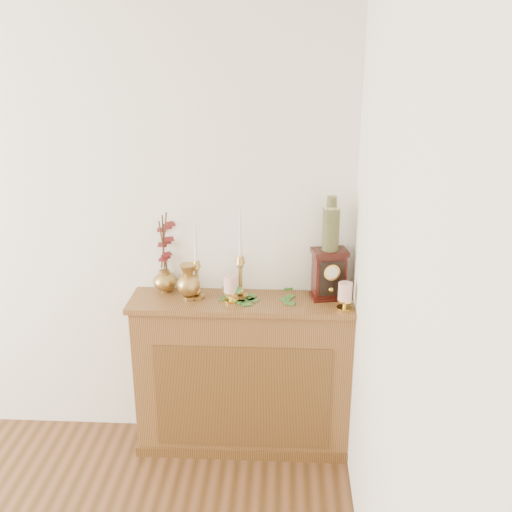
# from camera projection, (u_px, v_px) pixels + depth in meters

# --- Properties ---
(console_shelf) EXTENTS (1.24, 0.34, 0.93)m
(console_shelf) POSITION_uv_depth(u_px,v_px,m) (244.00, 379.00, 3.42)
(console_shelf) COLOR brown
(console_shelf) RESTS_ON ground
(candlestick_left) EXTENTS (0.07, 0.07, 0.45)m
(candlestick_left) POSITION_uv_depth(u_px,v_px,m) (197.00, 273.00, 3.23)
(candlestick_left) COLOR #A17C40
(candlestick_left) RESTS_ON console_shelf
(candlestick_center) EXTENTS (0.08, 0.08, 0.50)m
(candlestick_center) POSITION_uv_depth(u_px,v_px,m) (240.00, 270.00, 3.22)
(candlestick_center) COLOR #A17C40
(candlestick_center) RESTS_ON console_shelf
(bud_vase) EXTENTS (0.13, 0.13, 0.20)m
(bud_vase) POSITION_uv_depth(u_px,v_px,m) (188.00, 283.00, 3.22)
(bud_vase) COLOR #A17C40
(bud_vase) RESTS_ON console_shelf
(ginger_jar) EXTENTS (0.19, 0.21, 0.47)m
(ginger_jar) POSITION_uv_depth(u_px,v_px,m) (166.00, 254.00, 3.32)
(ginger_jar) COLOR #A17C40
(ginger_jar) RESTS_ON console_shelf
(pillar_candle_left) EXTENTS (0.08, 0.08, 0.16)m
(pillar_candle_left) POSITION_uv_depth(u_px,v_px,m) (231.00, 287.00, 3.21)
(pillar_candle_left) COLOR #E3BB4F
(pillar_candle_left) RESTS_ON console_shelf
(pillar_candle_right) EXTENTS (0.08, 0.08, 0.16)m
(pillar_candle_right) POSITION_uv_depth(u_px,v_px,m) (345.00, 295.00, 3.11)
(pillar_candle_right) COLOR #E3BB4F
(pillar_candle_right) RESTS_ON console_shelf
(ivy_garland) EXTENTS (0.41, 0.22, 0.09)m
(ivy_garland) POSITION_uv_depth(u_px,v_px,m) (260.00, 296.00, 3.27)
(ivy_garland) COLOR #336C29
(ivy_garland) RESTS_ON console_shelf
(mantel_clock) EXTENTS (0.21, 0.16, 0.28)m
(mantel_clock) POSITION_uv_depth(u_px,v_px,m) (329.00, 275.00, 3.24)
(mantel_clock) COLOR #330D0A
(mantel_clock) RESTS_ON console_shelf
(ceramic_vase) EXTENTS (0.09, 0.09, 0.29)m
(ceramic_vase) POSITION_uv_depth(u_px,v_px,m) (331.00, 226.00, 3.15)
(ceramic_vase) COLOR black
(ceramic_vase) RESTS_ON mantel_clock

